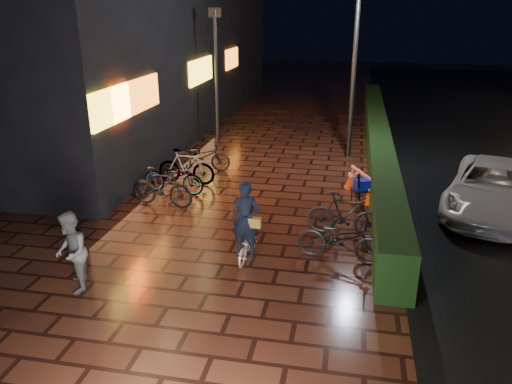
% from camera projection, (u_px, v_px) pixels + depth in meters
% --- Properties ---
extents(ground, '(80.00, 80.00, 0.00)m').
position_uv_depth(ground, '(236.00, 241.00, 11.09)').
color(ground, '#381911').
rests_on(ground, ground).
extents(hedge, '(0.70, 20.00, 1.00)m').
position_uv_depth(hedge, '(378.00, 139.00, 17.68)').
color(hedge, black).
rests_on(hedge, ground).
extents(bystander_person, '(0.85, 0.92, 1.52)m').
position_uv_depth(bystander_person, '(71.00, 252.00, 8.92)').
color(bystander_person, '#5A5A5D').
rests_on(bystander_person, ground).
extents(van, '(3.42, 4.98, 1.27)m').
position_uv_depth(van, '(495.00, 189.00, 12.40)').
color(van, '#B9B9BF').
rests_on(van, ground).
extents(storefront_block, '(12.09, 22.00, 9.00)m').
position_uv_depth(storefront_block, '(83.00, 17.00, 21.81)').
color(storefront_block, black).
rests_on(storefront_block, ground).
extents(lamp_post_hedge, '(0.55, 0.19, 5.72)m').
position_uv_depth(lamp_post_hedge, '(354.00, 63.00, 16.41)').
color(lamp_post_hedge, black).
rests_on(lamp_post_hedge, ground).
extents(lamp_post_sf, '(0.46, 0.13, 4.87)m').
position_uv_depth(lamp_post_sf, '(216.00, 72.00, 18.11)').
color(lamp_post_sf, black).
rests_on(lamp_post_sf, ground).
extents(cyclist, '(0.63, 1.21, 1.70)m').
position_uv_depth(cyclist, '(246.00, 232.00, 10.05)').
color(cyclist, white).
rests_on(cyclist, ground).
extents(traffic_barrier, '(0.98, 1.61, 0.67)m').
position_uv_depth(traffic_barrier, '(362.00, 184.00, 13.66)').
color(traffic_barrier, '#FA5F0D').
rests_on(traffic_barrier, ground).
extents(cart_assembly, '(0.61, 0.65, 0.92)m').
position_uv_depth(cart_assembly, '(361.00, 186.00, 13.09)').
color(cart_assembly, black).
rests_on(cart_assembly, ground).
extents(parked_bikes_storefront, '(2.01, 3.83, 1.04)m').
position_uv_depth(parked_bikes_storefront, '(183.00, 170.00, 14.28)').
color(parked_bikes_storefront, black).
rests_on(parked_bikes_storefront, ground).
extents(parked_bikes_hedge, '(1.86, 1.93, 1.04)m').
position_uv_depth(parked_bikes_hedge, '(343.00, 227.00, 10.60)').
color(parked_bikes_hedge, black).
rests_on(parked_bikes_hedge, ground).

